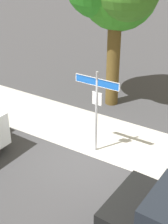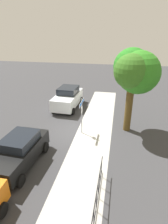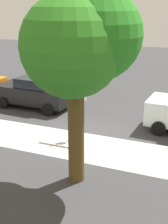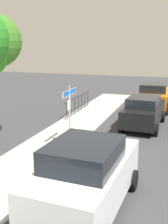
% 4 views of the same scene
% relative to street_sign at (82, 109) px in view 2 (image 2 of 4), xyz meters
% --- Properties ---
extents(ground_plane, '(60.00, 60.00, 0.00)m').
position_rel_street_sign_xyz_m(ground_plane, '(-0.11, -0.40, -1.92)').
color(ground_plane, '#38383A').
extents(sidewalk_strip, '(24.00, 2.60, 0.00)m').
position_rel_street_sign_xyz_m(sidewalk_strip, '(1.89, 0.90, -1.92)').
color(sidewalk_strip, '#AAA8A1').
rests_on(sidewalk_strip, ground_plane).
extents(street_sign, '(1.47, 0.07, 2.75)m').
position_rel_street_sign_xyz_m(street_sign, '(0.00, 0.00, 0.00)').
color(street_sign, '#9EA0A5').
rests_on(street_sign, ground_plane).
extents(shade_tree, '(3.58, 3.21, 6.01)m').
position_rel_street_sign_xyz_m(shade_tree, '(-1.26, 3.44, 2.59)').
color(shade_tree, '#533F1B').
rests_on(shade_tree, ground_plane).
extents(car_white, '(4.48, 2.31, 2.01)m').
position_rel_street_sign_xyz_m(car_white, '(-4.59, -2.33, -0.92)').
color(car_white, white).
rests_on(car_white, ground_plane).
extents(car_black, '(4.31, 2.17, 1.72)m').
position_rel_street_sign_xyz_m(car_black, '(4.06, -2.75, -1.04)').
color(car_black, black).
rests_on(car_black, ground_plane).
extents(iron_fence, '(4.79, 0.04, 1.07)m').
position_rel_street_sign_xyz_m(iron_fence, '(6.30, 1.90, -1.36)').
color(iron_fence, black).
rests_on(iron_fence, ground_plane).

